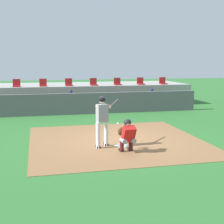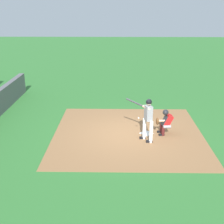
# 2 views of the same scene
# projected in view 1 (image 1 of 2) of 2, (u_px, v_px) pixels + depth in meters

# --- Properties ---
(ground_plane) EXTENTS (80.00, 80.00, 0.00)m
(ground_plane) POSITION_uv_depth(u_px,v_px,m) (116.00, 141.00, 12.15)
(ground_plane) COLOR #2D6B2D
(dirt_infield) EXTENTS (6.40, 6.40, 0.01)m
(dirt_infield) POSITION_uv_depth(u_px,v_px,m) (116.00, 141.00, 12.15)
(dirt_infield) COLOR olive
(dirt_infield) RESTS_ON ground
(home_plate) EXTENTS (0.62, 0.62, 0.02)m
(home_plate) POSITION_uv_depth(u_px,v_px,m) (122.00, 146.00, 11.38)
(home_plate) COLOR white
(home_plate) RESTS_ON dirt_infield
(batter_at_plate) EXTENTS (1.07, 1.08, 1.80)m
(batter_at_plate) POSITION_uv_depth(u_px,v_px,m) (103.00, 118.00, 11.11)
(batter_at_plate) COLOR silver
(batter_at_plate) RESTS_ON ground
(catcher_crouched) EXTENTS (0.51, 1.51, 1.13)m
(catcher_crouched) POSITION_uv_depth(u_px,v_px,m) (127.00, 134.00, 10.54)
(catcher_crouched) COLOR gray
(catcher_crouched) RESTS_ON ground
(dugout_wall) EXTENTS (13.00, 0.30, 1.20)m
(dugout_wall) POSITION_uv_depth(u_px,v_px,m) (89.00, 103.00, 18.30)
(dugout_wall) COLOR #59595E
(dugout_wall) RESTS_ON ground
(dugout_bench) EXTENTS (11.80, 0.44, 0.45)m
(dugout_bench) POSITION_uv_depth(u_px,v_px,m) (86.00, 107.00, 19.32)
(dugout_bench) COLOR olive
(dugout_bench) RESTS_ON ground
(dugout_player_0) EXTENTS (0.49, 0.70, 1.30)m
(dugout_player_0) POSITION_uv_depth(u_px,v_px,m) (71.00, 101.00, 18.89)
(dugout_player_0) COLOR #939399
(dugout_player_0) RESTS_ON ground
(dugout_player_1) EXTENTS (0.49, 0.70, 1.30)m
(dugout_player_1) POSITION_uv_depth(u_px,v_px,m) (152.00, 98.00, 20.05)
(dugout_player_1) COLOR #939399
(dugout_player_1) RESTS_ON ground
(stands_platform) EXTENTS (15.00, 4.40, 1.40)m
(stands_platform) POSITION_uv_depth(u_px,v_px,m) (78.00, 94.00, 22.51)
(stands_platform) COLOR #9E9E99
(stands_platform) RESTS_ON ground
(stadium_seat_1) EXTENTS (0.46, 0.46, 0.48)m
(stadium_seat_1) POSITION_uv_depth(u_px,v_px,m) (17.00, 85.00, 19.99)
(stadium_seat_1) COLOR #A51E1E
(stadium_seat_1) RESTS_ON stands_platform
(stadium_seat_2) EXTENTS (0.46, 0.46, 0.48)m
(stadium_seat_2) POSITION_uv_depth(u_px,v_px,m) (43.00, 84.00, 20.36)
(stadium_seat_2) COLOR #A51E1E
(stadium_seat_2) RESTS_ON stands_platform
(stadium_seat_3) EXTENTS (0.46, 0.46, 0.48)m
(stadium_seat_3) POSITION_uv_depth(u_px,v_px,m) (69.00, 84.00, 20.73)
(stadium_seat_3) COLOR #A51E1E
(stadium_seat_3) RESTS_ON stands_platform
(stadium_seat_4) EXTENTS (0.46, 0.46, 0.48)m
(stadium_seat_4) POSITION_uv_depth(u_px,v_px,m) (94.00, 83.00, 21.10)
(stadium_seat_4) COLOR #A51E1E
(stadium_seat_4) RESTS_ON stands_platform
(stadium_seat_5) EXTENTS (0.46, 0.46, 0.48)m
(stadium_seat_5) POSITION_uv_depth(u_px,v_px,m) (117.00, 83.00, 21.47)
(stadium_seat_5) COLOR #A51E1E
(stadium_seat_5) RESTS_ON stands_platform
(stadium_seat_6) EXTENTS (0.46, 0.46, 0.48)m
(stadium_seat_6) POSITION_uv_depth(u_px,v_px,m) (141.00, 83.00, 21.84)
(stadium_seat_6) COLOR #A51E1E
(stadium_seat_6) RESTS_ON stands_platform
(stadium_seat_7) EXTENTS (0.46, 0.46, 0.48)m
(stadium_seat_7) POSITION_uv_depth(u_px,v_px,m) (163.00, 82.00, 22.22)
(stadium_seat_7) COLOR #A51E1E
(stadium_seat_7) RESTS_ON stands_platform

